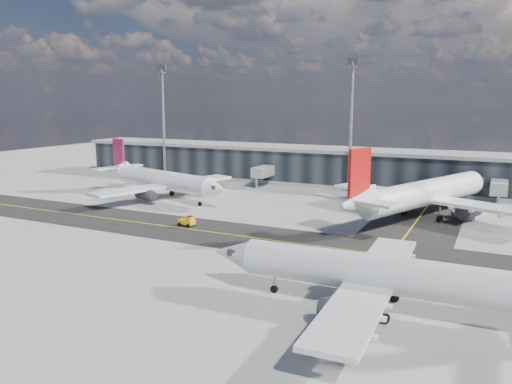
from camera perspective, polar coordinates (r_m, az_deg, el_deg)
ground at (r=69.15m, az=-0.35°, el=-6.22°), size 300.00×300.00×0.00m
taxiway_lanes at (r=77.17m, az=5.83°, el=-4.51°), size 180.00×63.00×0.03m
terminal_concourse at (r=119.05m, az=11.53°, el=2.57°), size 152.00×19.80×8.80m
floodlight_masts at (r=111.42m, az=10.81°, el=8.02°), size 102.50×0.70×28.90m
airliner_af at (r=104.62m, az=-10.78°, el=1.37°), size 37.84×32.61×11.42m
airliner_redtail at (r=88.99m, az=18.65°, el=-0.18°), size 36.65×42.39×13.09m
airliner_near at (r=48.99m, az=14.76°, el=-9.23°), size 36.38×30.97×10.80m
baggage_tug at (r=80.44m, az=-7.81°, el=-3.31°), size 2.95×1.80×1.74m
service_van at (r=92.21m, az=22.63°, el=-2.38°), size 4.56×5.48×1.39m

